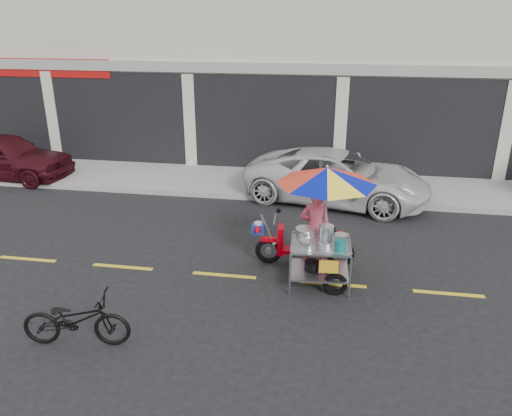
% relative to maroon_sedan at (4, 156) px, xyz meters
% --- Properties ---
extents(ground, '(90.00, 90.00, 0.00)m').
position_rel_maroon_sedan_xyz_m(ground, '(9.62, -4.68, -0.67)').
color(ground, black).
extents(sidewalk, '(45.00, 3.00, 0.15)m').
position_rel_maroon_sedan_xyz_m(sidewalk, '(9.62, 0.82, -0.60)').
color(sidewalk, gray).
rests_on(sidewalk, ground).
extents(shophouse_block, '(36.00, 8.11, 10.40)m').
position_rel_maroon_sedan_xyz_m(shophouse_block, '(12.44, 5.91, 3.56)').
color(shophouse_block, beige).
rests_on(shophouse_block, ground).
extents(centerline, '(42.00, 0.10, 0.01)m').
position_rel_maroon_sedan_xyz_m(centerline, '(9.62, -4.68, -0.67)').
color(centerline, gold).
rests_on(centerline, ground).
extents(maroon_sedan, '(4.02, 1.76, 1.35)m').
position_rel_maroon_sedan_xyz_m(maroon_sedan, '(0.00, 0.00, 0.00)').
color(maroon_sedan, '#390C14').
rests_on(maroon_sedan, ground).
extents(white_pickup, '(5.00, 3.06, 1.29)m').
position_rel_maroon_sedan_xyz_m(white_pickup, '(9.61, -0.30, -0.03)').
color(white_pickup, silver).
rests_on(white_pickup, ground).
extents(near_bicycle, '(1.63, 0.76, 0.83)m').
position_rel_maroon_sedan_xyz_m(near_bicycle, '(5.97, -7.03, -0.26)').
color(near_bicycle, black).
rests_on(near_bicycle, ground).
extents(food_vendor_rig, '(2.27, 1.79, 2.22)m').
position_rel_maroon_sedan_xyz_m(food_vendor_rig, '(9.33, -4.41, 0.72)').
color(food_vendor_rig, black).
rests_on(food_vendor_rig, ground).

